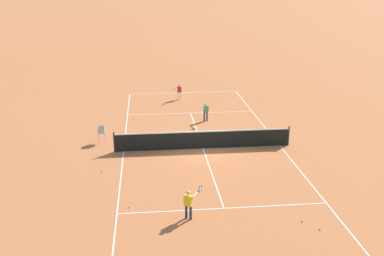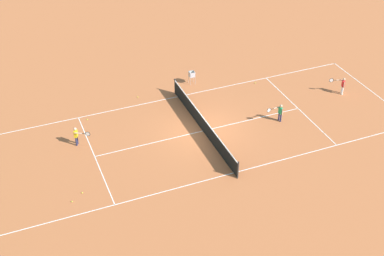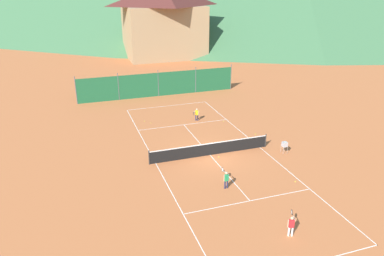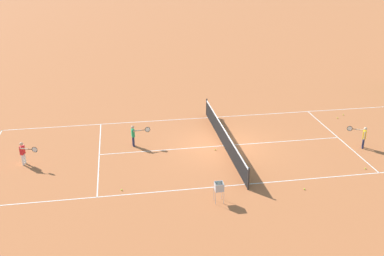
{
  "view_description": "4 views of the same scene",
  "coord_description": "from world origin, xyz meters",
  "px_view_note": "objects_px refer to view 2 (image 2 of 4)",
  "views": [
    {
      "loc": [
        2.84,
        21.61,
        8.51
      ],
      "look_at": [
        0.61,
        0.33,
        1.26
      ],
      "focal_mm": 42.0,
      "sensor_mm": 36.0,
      "label": 1
    },
    {
      "loc": [
        -23.2,
        10.13,
        17.91
      ],
      "look_at": [
        -0.43,
        0.86,
        0.72
      ],
      "focal_mm": 50.0,
      "sensor_mm": 36.0,
      "label": 2
    },
    {
      "loc": [
        -9.21,
        -22.96,
        12.15
      ],
      "look_at": [
        -0.69,
        2.12,
        1.42
      ],
      "focal_mm": 35.0,
      "sensor_mm": 36.0,
      "label": 3
    },
    {
      "loc": [
        20.73,
        -5.17,
        9.89
      ],
      "look_at": [
        0.6,
        -1.78,
        1.38
      ],
      "focal_mm": 42.0,
      "sensor_mm": 36.0,
      "label": 4
    }
  ],
  "objects_px": {
    "player_near_baseline": "(342,85)",
    "tennis_ball_service_box": "(87,120)",
    "ball_hopper": "(192,75)",
    "tennis_ball_mid_court": "(82,193)",
    "tennis_ball_alley_left": "(255,83)",
    "tennis_net": "(203,124)",
    "player_far_baseline": "(77,135)",
    "tennis_ball_far_corner": "(138,97)",
    "tennis_ball_by_net_right": "(72,202)",
    "player_near_service": "(280,112)",
    "tennis_ball_by_net_left": "(208,124)"
  },
  "relations": [
    {
      "from": "player_near_service",
      "to": "tennis_ball_far_corner",
      "type": "distance_m",
      "value": 9.05
    },
    {
      "from": "player_near_service",
      "to": "tennis_ball_far_corner",
      "type": "xyz_separation_m",
      "value": [
        5.72,
        6.99,
        -0.63
      ]
    },
    {
      "from": "player_near_baseline",
      "to": "player_far_baseline",
      "type": "bearing_deg",
      "value": 86.87
    },
    {
      "from": "player_near_baseline",
      "to": "tennis_ball_service_box",
      "type": "distance_m",
      "value": 16.16
    },
    {
      "from": "tennis_ball_mid_court",
      "to": "tennis_ball_alley_left",
      "type": "xyz_separation_m",
      "value": [
        6.41,
        -13.06,
        0.0
      ]
    },
    {
      "from": "tennis_ball_service_box",
      "to": "tennis_ball_by_net_left",
      "type": "bearing_deg",
      "value": -116.07
    },
    {
      "from": "tennis_ball_by_net_right",
      "to": "tennis_ball_far_corner",
      "type": "relative_size",
      "value": 1.0
    },
    {
      "from": "tennis_ball_by_net_left",
      "to": "player_far_baseline",
      "type": "bearing_deg",
      "value": 82.84
    },
    {
      "from": "player_near_service",
      "to": "player_far_baseline",
      "type": "xyz_separation_m",
      "value": [
        2.17,
        11.59,
        0.01
      ]
    },
    {
      "from": "player_near_baseline",
      "to": "tennis_ball_by_net_right",
      "type": "bearing_deg",
      "value": 101.24
    },
    {
      "from": "player_far_baseline",
      "to": "tennis_ball_mid_court",
      "type": "relative_size",
      "value": 17.44
    },
    {
      "from": "tennis_ball_alley_left",
      "to": "player_near_service",
      "type": "bearing_deg",
      "value": 170.16
    },
    {
      "from": "tennis_net",
      "to": "ball_hopper",
      "type": "xyz_separation_m",
      "value": [
        5.31,
        -1.46,
        0.16
      ]
    },
    {
      "from": "tennis_ball_far_corner",
      "to": "tennis_ball_by_net_right",
      "type": "bearing_deg",
      "value": 143.92
    },
    {
      "from": "player_near_service",
      "to": "tennis_ball_service_box",
      "type": "relative_size",
      "value": 17.25
    },
    {
      "from": "tennis_ball_by_net_right",
      "to": "tennis_ball_mid_court",
      "type": "relative_size",
      "value": 1.0
    },
    {
      "from": "player_far_baseline",
      "to": "ball_hopper",
      "type": "height_order",
      "value": "player_far_baseline"
    },
    {
      "from": "tennis_ball_mid_court",
      "to": "tennis_ball_service_box",
      "type": "bearing_deg",
      "value": -15.2
    },
    {
      "from": "player_near_service",
      "to": "tennis_ball_service_box",
      "type": "height_order",
      "value": "player_near_service"
    },
    {
      "from": "player_near_service",
      "to": "tennis_ball_by_net_right",
      "type": "xyz_separation_m",
      "value": [
        -2.36,
        12.88,
        -0.63
      ]
    },
    {
      "from": "player_near_baseline",
      "to": "tennis_ball_by_net_left",
      "type": "bearing_deg",
      "value": 90.16
    },
    {
      "from": "player_far_baseline",
      "to": "tennis_ball_service_box",
      "type": "relative_size",
      "value": 17.44
    },
    {
      "from": "player_far_baseline",
      "to": "tennis_ball_mid_court",
      "type": "height_order",
      "value": "player_far_baseline"
    },
    {
      "from": "player_near_service",
      "to": "tennis_ball_mid_court",
      "type": "height_order",
      "value": "player_near_service"
    },
    {
      "from": "tennis_net",
      "to": "tennis_ball_service_box",
      "type": "height_order",
      "value": "tennis_net"
    },
    {
      "from": "ball_hopper",
      "to": "player_near_service",
      "type": "bearing_deg",
      "value": -152.74
    },
    {
      "from": "player_near_service",
      "to": "tennis_ball_by_net_left",
      "type": "xyz_separation_m",
      "value": [
        1.22,
        4.04,
        -0.63
      ]
    },
    {
      "from": "player_near_baseline",
      "to": "tennis_ball_mid_court",
      "type": "xyz_separation_m",
      "value": [
        -3.16,
        17.56,
        -0.64
      ]
    },
    {
      "from": "player_near_baseline",
      "to": "player_far_baseline",
      "type": "relative_size",
      "value": 1.0
    },
    {
      "from": "tennis_ball_alley_left",
      "to": "tennis_ball_service_box",
      "type": "bearing_deg",
      "value": 90.4
    },
    {
      "from": "tennis_ball_alley_left",
      "to": "tennis_ball_by_net_left",
      "type": "bearing_deg",
      "value": 124.12
    },
    {
      "from": "player_far_baseline",
      "to": "tennis_ball_alley_left",
      "type": "bearing_deg",
      "value": -79.38
    },
    {
      "from": "tennis_ball_by_net_right",
      "to": "ball_hopper",
      "type": "distance_m",
      "value": 12.91
    },
    {
      "from": "tennis_ball_service_box",
      "to": "tennis_ball_alley_left",
      "type": "height_order",
      "value": "same"
    },
    {
      "from": "tennis_ball_by_net_left",
      "to": "ball_hopper",
      "type": "bearing_deg",
      "value": -10.68
    },
    {
      "from": "tennis_ball_far_corner",
      "to": "player_near_service",
      "type": "bearing_deg",
      "value": -129.33
    },
    {
      "from": "tennis_ball_mid_court",
      "to": "tennis_ball_far_corner",
      "type": "relative_size",
      "value": 1.0
    },
    {
      "from": "tennis_ball_service_box",
      "to": "ball_hopper",
      "type": "relative_size",
      "value": 0.07
    },
    {
      "from": "player_near_baseline",
      "to": "ball_hopper",
      "type": "distance_m",
      "value": 9.69
    },
    {
      "from": "ball_hopper",
      "to": "tennis_net",
      "type": "bearing_deg",
      "value": 164.59
    },
    {
      "from": "player_near_service",
      "to": "tennis_ball_by_net_left",
      "type": "relative_size",
      "value": 17.25
    },
    {
      "from": "player_far_baseline",
      "to": "tennis_ball_by_net_right",
      "type": "bearing_deg",
      "value": 164.13
    },
    {
      "from": "player_near_service",
      "to": "tennis_ball_by_net_right",
      "type": "relative_size",
      "value": 17.25
    },
    {
      "from": "tennis_ball_by_net_right",
      "to": "tennis_ball_service_box",
      "type": "xyz_separation_m",
      "value": [
        6.77,
        -2.32,
        0.0
      ]
    },
    {
      "from": "tennis_ball_by_net_left",
      "to": "tennis_ball_alley_left",
      "type": "relative_size",
      "value": 1.0
    },
    {
      "from": "tennis_ball_by_net_right",
      "to": "tennis_ball_service_box",
      "type": "bearing_deg",
      "value": -18.92
    },
    {
      "from": "tennis_ball_mid_court",
      "to": "tennis_ball_alley_left",
      "type": "height_order",
      "value": "same"
    },
    {
      "from": "tennis_net",
      "to": "player_far_baseline",
      "type": "bearing_deg",
      "value": 78.6
    },
    {
      "from": "tennis_ball_by_net_left",
      "to": "tennis_ball_service_box",
      "type": "height_order",
      "value": "same"
    },
    {
      "from": "tennis_ball_by_net_right",
      "to": "tennis_ball_alley_left",
      "type": "xyz_separation_m",
      "value": [
        6.85,
        -13.66,
        0.0
      ]
    }
  ]
}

